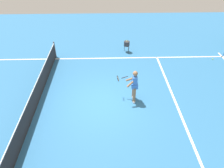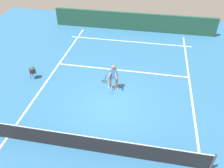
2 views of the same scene
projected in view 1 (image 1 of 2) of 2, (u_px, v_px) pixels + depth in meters
name	position (u px, v px, depth m)	size (l,w,h in m)	color
ground_plane	(102.00, 102.00, 9.80)	(25.87, 25.87, 0.00)	teal
service_line_marking	(175.00, 101.00, 9.88)	(8.29, 0.10, 0.01)	white
sideline_right_marking	(103.00, 58.00, 13.17)	(0.10, 17.90, 0.01)	white
court_net	(36.00, 95.00, 9.46)	(8.97, 0.08, 0.99)	#4C4C51
tennis_player	(134.00, 85.00, 9.47)	(0.78, 0.92, 1.55)	#8C6647
tennis_ball_near	(213.00, 59.00, 13.03)	(0.07, 0.07, 0.07)	#D1E533
ball_hopper	(127.00, 44.00, 13.60)	(0.36, 0.36, 0.74)	#333338
water_bottle	(224.00, 54.00, 13.37)	(0.07, 0.07, 0.24)	#4C9EE5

